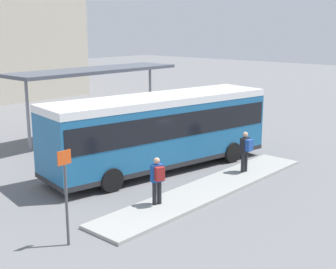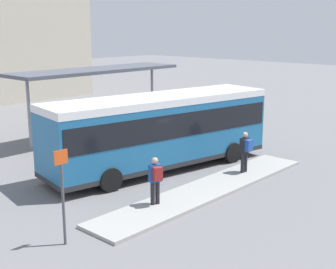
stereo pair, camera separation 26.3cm
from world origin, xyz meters
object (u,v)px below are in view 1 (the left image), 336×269
object	(u,v)px
bicycle_white	(221,119)
bicycle_red	(201,115)
city_bus	(160,127)
platform_sign	(66,193)
bicycle_black	(189,114)
pedestrian_waiting	(157,178)
bicycle_blue	(210,117)
pedestrian_companion	(246,149)

from	to	relation	value
bicycle_white	bicycle_red	xyz separation A→B (m)	(0.13, 1.74, 0.01)
city_bus	platform_sign	xyz separation A→B (m)	(-7.17, -3.04, -0.33)
bicycle_black	bicycle_white	bearing A→B (deg)	3.60
city_bus	bicycle_black	size ratio (longest dim) A/B	6.34
pedestrian_waiting	bicycle_blue	size ratio (longest dim) A/B	1.07
bicycle_red	bicycle_black	world-z (taller)	bicycle_red
bicycle_black	pedestrian_companion	bearing A→B (deg)	-38.37
bicycle_white	bicycle_black	xyz separation A→B (m)	(-0.11, 2.60, 0.00)
bicycle_blue	bicycle_black	size ratio (longest dim) A/B	0.93
pedestrian_waiting	bicycle_black	bearing A→B (deg)	-34.78
pedestrian_waiting	city_bus	bearing A→B (deg)	-28.68
bicycle_white	pedestrian_companion	bearing A→B (deg)	128.71
pedestrian_companion	bicycle_white	bearing A→B (deg)	-44.16
bicycle_white	bicycle_blue	xyz separation A→B (m)	(-0.02, 0.87, -0.02)
pedestrian_companion	bicycle_black	distance (m)	12.24
bicycle_blue	bicycle_red	size ratio (longest dim) A/B	0.92
bicycle_red	city_bus	bearing A→B (deg)	124.75
bicycle_black	bicycle_red	bearing A→B (deg)	16.76
bicycle_blue	pedestrian_companion	bearing A→B (deg)	143.15
bicycle_black	platform_sign	size ratio (longest dim) A/B	0.60
pedestrian_waiting	bicycle_blue	distance (m)	15.04
pedestrian_companion	bicycle_red	world-z (taller)	pedestrian_companion
bicycle_blue	bicycle_red	xyz separation A→B (m)	(0.15, 0.87, 0.03)
pedestrian_waiting	platform_sign	bearing A→B (deg)	110.03
platform_sign	bicycle_white	bearing A→B (deg)	21.51
pedestrian_companion	bicycle_black	xyz separation A→B (m)	(7.78, 9.43, -0.75)
city_bus	platform_sign	size ratio (longest dim) A/B	3.82
bicycle_blue	city_bus	bearing A→B (deg)	123.62
pedestrian_companion	bicycle_blue	bearing A→B (deg)	-40.66
pedestrian_companion	pedestrian_waiting	bearing A→B (deg)	92.57
pedestrian_companion	bicycle_red	size ratio (longest dim) A/B	1.01
bicycle_black	pedestrian_waiting	bearing A→B (deg)	-53.41
pedestrian_waiting	bicycle_blue	bearing A→B (deg)	-40.38
pedestrian_companion	bicycle_blue	size ratio (longest dim) A/B	1.10
bicycle_blue	bicycle_black	world-z (taller)	bicycle_black
bicycle_white	bicycle_red	world-z (taller)	bicycle_red
city_bus	bicycle_red	bearing A→B (deg)	38.76
bicycle_white	pedestrian_waiting	bearing A→B (deg)	114.70
platform_sign	bicycle_blue	bearing A→B (deg)	24.05
bicycle_white	platform_sign	world-z (taller)	platform_sign
platform_sign	bicycle_black	bearing A→B (deg)	28.93
bicycle_red	bicycle_black	bearing A→B (deg)	21.80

